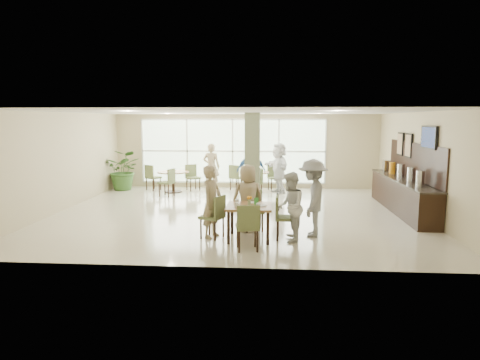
# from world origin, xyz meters

# --- Properties ---
(ground) EXTENTS (10.00, 10.00, 0.00)m
(ground) POSITION_xyz_m (0.00, 0.00, 0.00)
(ground) COLOR beige
(ground) RESTS_ON ground
(room_shell) EXTENTS (10.00, 10.00, 10.00)m
(room_shell) POSITION_xyz_m (0.00, 0.00, 1.70)
(room_shell) COLOR white
(room_shell) RESTS_ON ground
(window_bank) EXTENTS (7.00, 0.04, 7.00)m
(window_bank) POSITION_xyz_m (-0.50, 4.46, 1.40)
(window_bank) COLOR silver
(window_bank) RESTS_ON ground
(column) EXTENTS (0.45, 0.45, 2.80)m
(column) POSITION_xyz_m (0.40, 1.20, 1.40)
(column) COLOR #69704E
(column) RESTS_ON ground
(main_table) EXTENTS (0.98, 0.98, 0.75)m
(main_table) POSITION_xyz_m (0.51, -2.64, 0.66)
(main_table) COLOR brown
(main_table) RESTS_ON ground
(round_table_left) EXTENTS (1.13, 1.13, 0.75)m
(round_table_left) POSITION_xyz_m (-2.54, 3.29, 0.58)
(round_table_left) COLOR brown
(round_table_left) RESTS_ON ground
(round_table_right) EXTENTS (1.05, 1.05, 0.75)m
(round_table_right) POSITION_xyz_m (0.38, 3.41, 0.56)
(round_table_right) COLOR brown
(round_table_right) RESTS_ON ground
(chairs_main_table) EXTENTS (2.16, 2.03, 0.95)m
(chairs_main_table) POSITION_xyz_m (0.52, -2.64, 0.47)
(chairs_main_table) COLOR #5D6B3B
(chairs_main_table) RESTS_ON ground
(chairs_table_left) EXTENTS (2.11, 1.85, 0.95)m
(chairs_table_left) POSITION_xyz_m (-2.61, 3.25, 0.47)
(chairs_table_left) COLOR #5D6B3B
(chairs_table_left) RESTS_ON ground
(chairs_table_right) EXTENTS (1.98, 1.82, 0.95)m
(chairs_table_right) POSITION_xyz_m (0.42, 3.45, 0.47)
(chairs_table_right) COLOR #5D6B3B
(chairs_table_right) RESTS_ON ground
(tabletop_clutter) EXTENTS (0.69, 0.79, 0.21)m
(tabletop_clutter) POSITION_xyz_m (0.50, -2.68, 0.81)
(tabletop_clutter) COLOR white
(tabletop_clutter) RESTS_ON main_table
(buffet_counter) EXTENTS (0.64, 4.70, 1.95)m
(buffet_counter) POSITION_xyz_m (4.70, 0.51, 0.55)
(buffet_counter) COLOR black
(buffet_counter) RESTS_ON ground
(wall_tv) EXTENTS (0.06, 1.00, 0.58)m
(wall_tv) POSITION_xyz_m (4.94, -0.60, 2.15)
(wall_tv) COLOR black
(wall_tv) RESTS_ON ground
(framed_art_a) EXTENTS (0.05, 0.55, 0.70)m
(framed_art_a) POSITION_xyz_m (4.95, 1.00, 1.85)
(framed_art_a) COLOR black
(framed_art_a) RESTS_ON ground
(framed_art_b) EXTENTS (0.05, 0.55, 0.70)m
(framed_art_b) POSITION_xyz_m (4.95, 1.80, 1.85)
(framed_art_b) COLOR black
(framed_art_b) RESTS_ON ground
(potted_plant) EXTENTS (1.39, 1.39, 1.49)m
(potted_plant) POSITION_xyz_m (-4.48, 3.65, 0.74)
(potted_plant) COLOR #325C24
(potted_plant) RESTS_ON ground
(teen_left) EXTENTS (0.58, 0.69, 1.60)m
(teen_left) POSITION_xyz_m (-0.33, -2.54, 0.80)
(teen_left) COLOR tan
(teen_left) RESTS_ON ground
(teen_far) EXTENTS (0.86, 0.64, 1.57)m
(teen_far) POSITION_xyz_m (0.43, -1.93, 0.79)
(teen_far) COLOR tan
(teen_far) RESTS_ON ground
(teen_right) EXTENTS (0.62, 0.77, 1.50)m
(teen_right) POSITION_xyz_m (1.38, -2.75, 0.75)
(teen_right) COLOR white
(teen_right) RESTS_ON ground
(teen_standing) EXTENTS (0.82, 1.21, 1.74)m
(teen_standing) POSITION_xyz_m (1.90, -2.28, 0.87)
(teen_standing) COLOR #999A9C
(teen_standing) RESTS_ON ground
(adult_a) EXTENTS (1.13, 0.84, 1.72)m
(adult_a) POSITION_xyz_m (0.30, 2.63, 0.86)
(adult_a) COLOR #3A6AB0
(adult_a) RESTS_ON ground
(adult_b) EXTENTS (1.29, 1.80, 1.79)m
(adult_b) POSITION_xyz_m (1.25, 3.40, 0.89)
(adult_b) COLOR white
(adult_b) RESTS_ON ground
(adult_standing) EXTENTS (0.68, 0.49, 1.73)m
(adult_standing) POSITION_xyz_m (-1.23, 3.82, 0.87)
(adult_standing) COLOR tan
(adult_standing) RESTS_ON ground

